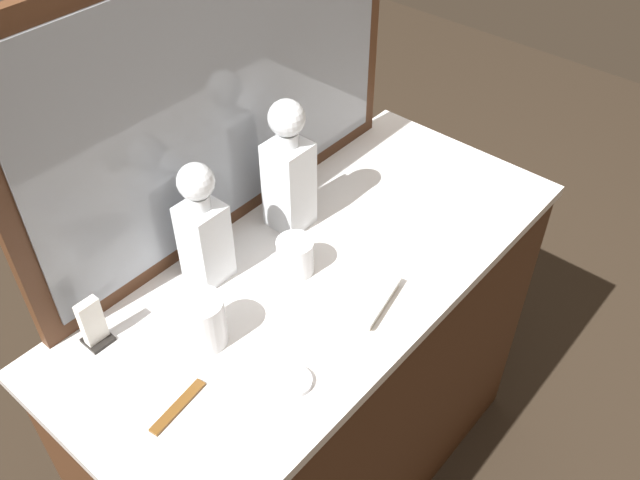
{
  "coord_description": "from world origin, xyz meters",
  "views": [
    {
      "loc": [
        -0.8,
        -0.69,
        1.94
      ],
      "look_at": [
        0.0,
        0.0,
        0.98
      ],
      "focal_mm": 38.11,
      "sensor_mm": 36.0,
      "label": 1
    }
  ],
  "objects_px": {
    "crystal_decanter_front": "(289,177)",
    "crystal_tumbler_front": "(295,257)",
    "crystal_decanter_left": "(204,234)",
    "tortoiseshell_comb": "(178,407)",
    "porcelain_dish": "(294,381)",
    "crystal_tumbler_far_right": "(203,323)",
    "napkin_holder": "(93,325)",
    "silver_brush_rear": "(373,300)"
  },
  "relations": [
    {
      "from": "crystal_decanter_front",
      "to": "silver_brush_rear",
      "type": "distance_m",
      "value": 0.34
    },
    {
      "from": "crystal_tumbler_far_right",
      "to": "crystal_decanter_front",
      "type": "bearing_deg",
      "value": 16.97
    },
    {
      "from": "crystal_tumbler_far_right",
      "to": "napkin_holder",
      "type": "relative_size",
      "value": 1.0
    },
    {
      "from": "porcelain_dish",
      "to": "tortoiseshell_comb",
      "type": "bearing_deg",
      "value": 144.77
    },
    {
      "from": "crystal_decanter_left",
      "to": "porcelain_dish",
      "type": "height_order",
      "value": "crystal_decanter_left"
    },
    {
      "from": "porcelain_dish",
      "to": "crystal_tumbler_far_right",
      "type": "bearing_deg",
      "value": 100.29
    },
    {
      "from": "crystal_tumbler_far_right",
      "to": "tortoiseshell_comb",
      "type": "distance_m",
      "value": 0.17
    },
    {
      "from": "crystal_decanter_left",
      "to": "silver_brush_rear",
      "type": "distance_m",
      "value": 0.37
    },
    {
      "from": "crystal_decanter_front",
      "to": "crystal_tumbler_front",
      "type": "distance_m",
      "value": 0.18
    },
    {
      "from": "crystal_decanter_left",
      "to": "crystal_tumbler_front",
      "type": "xyz_separation_m",
      "value": [
        0.13,
        -0.13,
        -0.08
      ]
    },
    {
      "from": "crystal_tumbler_far_right",
      "to": "tortoiseshell_comb",
      "type": "height_order",
      "value": "crystal_tumbler_far_right"
    },
    {
      "from": "crystal_tumbler_far_right",
      "to": "tortoiseshell_comb",
      "type": "xyz_separation_m",
      "value": [
        -0.14,
        -0.08,
        -0.05
      ]
    },
    {
      "from": "crystal_decanter_left",
      "to": "crystal_tumbler_far_right",
      "type": "distance_m",
      "value": 0.19
    },
    {
      "from": "crystal_tumbler_far_right",
      "to": "tortoiseshell_comb",
      "type": "bearing_deg",
      "value": -150.42
    },
    {
      "from": "crystal_decanter_front",
      "to": "crystal_tumbler_far_right",
      "type": "height_order",
      "value": "crystal_decanter_front"
    },
    {
      "from": "crystal_tumbler_front",
      "to": "napkin_holder",
      "type": "distance_m",
      "value": 0.43
    },
    {
      "from": "crystal_tumbler_far_right",
      "to": "porcelain_dish",
      "type": "relative_size",
      "value": 1.63
    },
    {
      "from": "silver_brush_rear",
      "to": "tortoiseshell_comb",
      "type": "height_order",
      "value": "silver_brush_rear"
    },
    {
      "from": "crystal_tumbler_front",
      "to": "napkin_holder",
      "type": "height_order",
      "value": "napkin_holder"
    },
    {
      "from": "crystal_decanter_front",
      "to": "silver_brush_rear",
      "type": "bearing_deg",
      "value": -104.7
    },
    {
      "from": "crystal_tumbler_far_right",
      "to": "crystal_tumbler_front",
      "type": "bearing_deg",
      "value": -0.68
    },
    {
      "from": "tortoiseshell_comb",
      "to": "silver_brush_rear",
      "type": "bearing_deg",
      "value": -14.83
    },
    {
      "from": "crystal_tumbler_far_right",
      "to": "porcelain_dish",
      "type": "bearing_deg",
      "value": -79.71
    },
    {
      "from": "crystal_tumbler_far_right",
      "to": "tortoiseshell_comb",
      "type": "relative_size",
      "value": 0.83
    },
    {
      "from": "crystal_decanter_left",
      "to": "crystal_tumbler_far_right",
      "type": "relative_size",
      "value": 2.63
    },
    {
      "from": "porcelain_dish",
      "to": "napkin_holder",
      "type": "xyz_separation_m",
      "value": [
        -0.18,
        0.36,
        0.04
      ]
    },
    {
      "from": "crystal_tumbler_far_right",
      "to": "crystal_tumbler_front",
      "type": "relative_size",
      "value": 1.33
    },
    {
      "from": "porcelain_dish",
      "to": "tortoiseshell_comb",
      "type": "xyz_separation_m",
      "value": [
        -0.17,
        0.12,
        -0.0
      ]
    },
    {
      "from": "crystal_decanter_left",
      "to": "silver_brush_rear",
      "type": "height_order",
      "value": "crystal_decanter_left"
    },
    {
      "from": "tortoiseshell_comb",
      "to": "porcelain_dish",
      "type": "bearing_deg",
      "value": -35.23
    },
    {
      "from": "crystal_decanter_front",
      "to": "napkin_holder",
      "type": "height_order",
      "value": "crystal_decanter_front"
    },
    {
      "from": "crystal_tumbler_front",
      "to": "napkin_holder",
      "type": "xyz_separation_m",
      "value": [
        -0.4,
        0.16,
        0.01
      ]
    },
    {
      "from": "crystal_tumbler_front",
      "to": "porcelain_dish",
      "type": "bearing_deg",
      "value": -138.26
    },
    {
      "from": "crystal_tumbler_far_right",
      "to": "napkin_holder",
      "type": "height_order",
      "value": "same"
    },
    {
      "from": "crystal_decanter_left",
      "to": "crystal_decanter_front",
      "type": "relative_size",
      "value": 0.89
    },
    {
      "from": "tortoiseshell_comb",
      "to": "crystal_decanter_left",
      "type": "bearing_deg",
      "value": 37.86
    },
    {
      "from": "crystal_tumbler_front",
      "to": "napkin_holder",
      "type": "bearing_deg",
      "value": 158.06
    },
    {
      "from": "crystal_decanter_left",
      "to": "crystal_tumbler_far_right",
      "type": "bearing_deg",
      "value": -134.95
    },
    {
      "from": "crystal_decanter_front",
      "to": "silver_brush_rear",
      "type": "xyz_separation_m",
      "value": [
        -0.08,
        -0.3,
        -0.12
      ]
    },
    {
      "from": "crystal_decanter_left",
      "to": "tortoiseshell_comb",
      "type": "bearing_deg",
      "value": -142.14
    },
    {
      "from": "porcelain_dish",
      "to": "napkin_holder",
      "type": "relative_size",
      "value": 0.61
    },
    {
      "from": "porcelain_dish",
      "to": "silver_brush_rear",
      "type": "bearing_deg",
      "value": 2.31
    }
  ]
}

